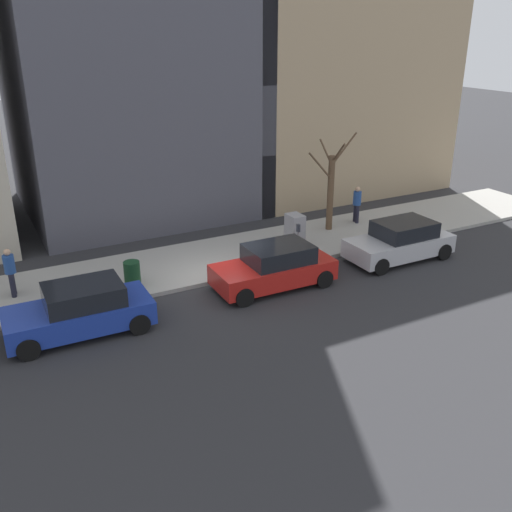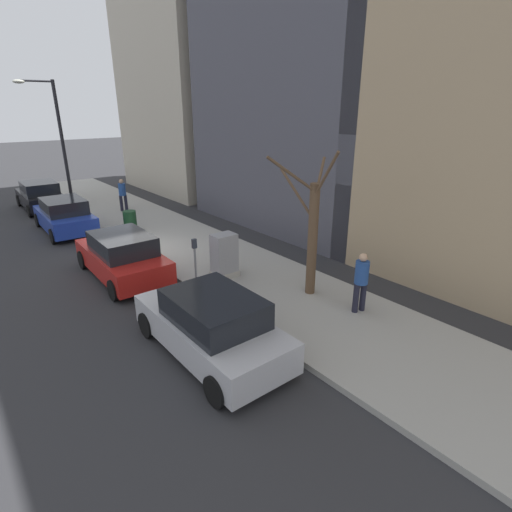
{
  "view_description": "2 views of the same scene",
  "coord_description": "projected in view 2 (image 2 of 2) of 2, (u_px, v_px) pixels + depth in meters",
  "views": [
    {
      "loc": [
        -16.79,
        7.61,
        8.53
      ],
      "look_at": [
        -0.25,
        -1.23,
        0.88
      ],
      "focal_mm": 40.0,
      "sensor_mm": 36.0,
      "label": 1
    },
    {
      "loc": [
        -5.36,
        -13.78,
        5.37
      ],
      "look_at": [
        1.38,
        -5.34,
        1.28
      ],
      "focal_mm": 28.0,
      "sensor_mm": 36.0,
      "label": 2
    }
  ],
  "objects": [
    {
      "name": "bare_tree",
      "position": [
        312.0,
        233.0,
        11.24
      ],
      "size": [
        2.01,
        2.27,
        4.22
      ],
      "color": "brown",
      "rests_on": "sidewalk"
    },
    {
      "name": "office_tower_right",
      "position": [
        208.0,
        69.0,
        26.01
      ],
      "size": [
        9.12,
        9.12,
        15.16
      ],
      "primitive_type": "cube",
      "color": "#BCB29E",
      "rests_on": "ground"
    },
    {
      "name": "parked_car_red",
      "position": [
        122.0,
        256.0,
        13.09
      ],
      "size": [
        1.97,
        4.22,
        1.52
      ],
      "rotation": [
        0.0,
        0.0,
        -0.01
      ],
      "color": "red",
      "rests_on": "ground"
    },
    {
      "name": "sidewalk",
      "position": [
        186.0,
        244.0,
        16.24
      ],
      "size": [
        4.0,
        36.0,
        0.15
      ],
      "primitive_type": "cube",
      "color": "#9E9B93",
      "rests_on": "ground"
    },
    {
      "name": "pedestrian_midblock",
      "position": [
        123.0,
        193.0,
        20.78
      ],
      "size": [
        0.4,
        0.36,
        1.66
      ],
      "rotation": [
        0.0,
        0.0,
        6.13
      ],
      "color": "#1E1E2D",
      "rests_on": "sidewalk"
    },
    {
      "name": "ground_plane",
      "position": [
        140.0,
        257.0,
        15.1
      ],
      "size": [
        120.0,
        120.0,
        0.0
      ],
      "primitive_type": "plane",
      "color": "#2B2B2D"
    },
    {
      "name": "parked_car_black",
      "position": [
        41.0,
        196.0,
        21.79
      ],
      "size": [
        1.96,
        4.22,
        1.52
      ],
      "rotation": [
        0.0,
        0.0,
        -0.01
      ],
      "color": "black",
      "rests_on": "ground"
    },
    {
      "name": "pedestrian_near_meter",
      "position": [
        361.0,
        279.0,
        10.49
      ],
      "size": [
        0.39,
        0.36,
        1.66
      ],
      "rotation": [
        0.0,
        0.0,
        6.07
      ],
      "color": "#1E1E2D",
      "rests_on": "sidewalk"
    },
    {
      "name": "parking_meter",
      "position": [
        195.0,
        255.0,
        12.52
      ],
      "size": [
        0.14,
        0.1,
        1.35
      ],
      "color": "slate",
      "rests_on": "sidewalk"
    },
    {
      "name": "parked_car_silver",
      "position": [
        211.0,
        325.0,
        8.98
      ],
      "size": [
        1.93,
        4.21,
        1.52
      ],
      "rotation": [
        0.0,
        0.0,
        -0.0
      ],
      "color": "#B7B7BC",
      "rests_on": "ground"
    },
    {
      "name": "utility_box",
      "position": [
        224.0,
        256.0,
        12.78
      ],
      "size": [
        0.83,
        0.61,
        1.43
      ],
      "color": "#A8A399",
      "rests_on": "sidewalk"
    },
    {
      "name": "parked_car_blue",
      "position": [
        65.0,
        216.0,
        17.88
      ],
      "size": [
        1.99,
        4.23,
        1.52
      ],
      "rotation": [
        0.0,
        0.0,
        -0.02
      ],
      "color": "#1E389E",
      "rests_on": "ground"
    },
    {
      "name": "trash_bin",
      "position": [
        130.0,
        221.0,
        17.58
      ],
      "size": [
        0.56,
        0.56,
        0.9
      ],
      "primitive_type": "cylinder",
      "color": "#14381E",
      "rests_on": "sidewalk"
    },
    {
      "name": "streetlamp",
      "position": [
        56.0,
        132.0,
        21.75
      ],
      "size": [
        1.97,
        0.32,
        6.5
      ],
      "color": "black",
      "rests_on": "sidewalk"
    }
  ]
}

